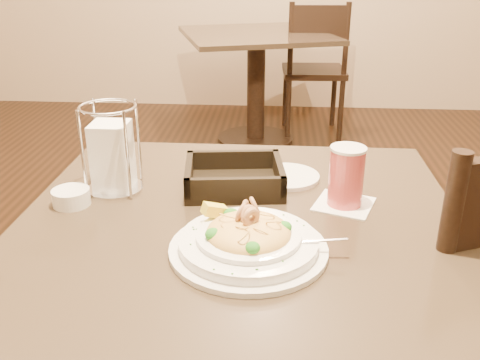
# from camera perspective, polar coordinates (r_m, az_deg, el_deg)

# --- Properties ---
(main_table) EXTENTS (0.90, 0.90, 0.74)m
(main_table) POSITION_cam_1_polar(r_m,az_deg,el_deg) (1.21, -0.07, -14.19)
(main_table) COLOR black
(main_table) RESTS_ON ground
(background_table) EXTENTS (1.13, 1.13, 0.74)m
(background_table) POSITION_cam_1_polar(r_m,az_deg,el_deg) (3.62, 1.74, 11.78)
(background_table) COLOR black
(background_table) RESTS_ON ground
(dining_chair_near) EXTENTS (0.54, 0.54, 0.93)m
(dining_chair_near) POSITION_cam_1_polar(r_m,az_deg,el_deg) (1.36, 22.43, -11.76)
(dining_chair_near) COLOR black
(dining_chair_near) RESTS_ON ground
(dining_chair_far) EXTENTS (0.44, 0.44, 0.93)m
(dining_chair_far) POSITION_cam_1_polar(r_m,az_deg,el_deg) (3.78, 7.98, 11.94)
(dining_chair_far) COLOR black
(dining_chair_far) RESTS_ON ground
(pasta_bowl) EXTENTS (0.32, 0.29, 0.09)m
(pasta_bowl) POSITION_cam_1_polar(r_m,az_deg,el_deg) (0.96, 0.88, -6.30)
(pasta_bowl) COLOR white
(pasta_bowl) RESTS_ON main_table
(drink_glass) EXTENTS (0.15, 0.15, 0.13)m
(drink_glass) POSITION_cam_1_polar(r_m,az_deg,el_deg) (1.14, 11.26, 0.33)
(drink_glass) COLOR white
(drink_glass) RESTS_ON main_table
(bread_basket) EXTENTS (0.24, 0.20, 0.06)m
(bread_basket) POSITION_cam_1_polar(r_m,az_deg,el_deg) (1.21, -0.62, 0.04)
(bread_basket) COLOR black
(bread_basket) RESTS_ON main_table
(napkin_caddy) EXTENTS (0.12, 0.12, 0.20)m
(napkin_caddy) POSITION_cam_1_polar(r_m,az_deg,el_deg) (1.21, -13.47, 2.67)
(napkin_caddy) COLOR silver
(napkin_caddy) RESTS_ON main_table
(side_plate) EXTENTS (0.19, 0.19, 0.01)m
(side_plate) POSITION_cam_1_polar(r_m,az_deg,el_deg) (1.27, 4.98, 0.37)
(side_plate) COLOR white
(side_plate) RESTS_ON main_table
(butter_ramekin) EXTENTS (0.11, 0.11, 0.03)m
(butter_ramekin) POSITION_cam_1_polar(r_m,az_deg,el_deg) (1.19, -17.56, -1.75)
(butter_ramekin) COLOR white
(butter_ramekin) RESTS_ON main_table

